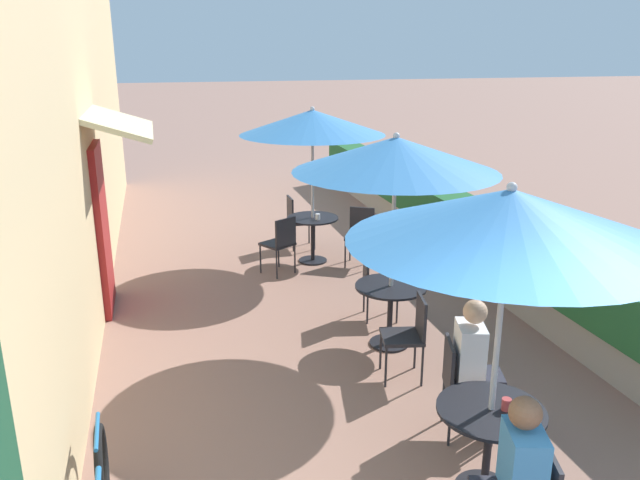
# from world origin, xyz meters

# --- Properties ---
(cafe_facade_wall) EXTENTS (0.98, 14.12, 4.20)m
(cafe_facade_wall) POSITION_xyz_m (-2.54, 6.92, 2.09)
(cafe_facade_wall) COLOR #D6B784
(cafe_facade_wall) RESTS_ON ground_plane
(planter_hedge) EXTENTS (0.60, 13.12, 1.01)m
(planter_hedge) POSITION_xyz_m (2.75, 6.96, 0.54)
(planter_hedge) COLOR gray
(planter_hedge) RESTS_ON ground_plane
(patio_table_near) EXTENTS (0.79, 0.79, 0.71)m
(patio_table_near) POSITION_xyz_m (0.54, 1.95, 0.52)
(patio_table_near) COLOR black
(patio_table_near) RESTS_ON ground_plane
(patio_umbrella_near) EXTENTS (2.16, 2.16, 2.38)m
(patio_umbrella_near) POSITION_xyz_m (0.54, 1.95, 2.16)
(patio_umbrella_near) COLOR #B7B7BC
(patio_umbrella_near) RESTS_ON ground_plane
(seated_patron_near_left) EXTENTS (0.48, 0.42, 1.25)m
(seated_patron_near_left) POSITION_xyz_m (0.29, 1.26, 0.69)
(seated_patron_near_left) COLOR #23232D
(seated_patron_near_left) RESTS_ON ground_plane
(cafe_chair_near_right) EXTENTS (0.50, 0.50, 0.87)m
(cafe_chair_near_right) POSITION_xyz_m (0.68, 2.68, 0.52)
(cafe_chair_near_right) COLOR #232328
(cafe_chair_near_right) RESTS_ON ground_plane
(seated_patron_near_right) EXTENTS (0.48, 0.42, 1.25)m
(seated_patron_near_right) POSITION_xyz_m (0.78, 2.65, 0.69)
(seated_patron_near_right) COLOR #23232D
(seated_patron_near_right) RESTS_ON ground_plane
(coffee_cup_near) EXTENTS (0.07, 0.07, 0.09)m
(coffee_cup_near) POSITION_xyz_m (0.63, 1.91, 0.76)
(coffee_cup_near) COLOR #B73D3D
(coffee_cup_near) RESTS_ON patio_table_near
(patio_table_mid) EXTENTS (0.79, 0.79, 0.71)m
(patio_table_mid) POSITION_xyz_m (0.71, 4.43, 0.52)
(patio_table_mid) COLOR black
(patio_table_mid) RESTS_ON ground_plane
(patio_umbrella_mid) EXTENTS (2.16, 2.16, 2.38)m
(patio_umbrella_mid) POSITION_xyz_m (0.71, 4.43, 2.16)
(patio_umbrella_mid) COLOR #B7B7BC
(patio_umbrella_mid) RESTS_ON ground_plane
(cafe_chair_mid_left) EXTENTS (0.47, 0.47, 0.87)m
(cafe_chair_mid_left) POSITION_xyz_m (0.63, 3.69, 0.52)
(cafe_chair_mid_left) COLOR #232328
(cafe_chair_mid_left) RESTS_ON ground_plane
(cafe_chair_mid_right) EXTENTS (0.47, 0.47, 0.87)m
(cafe_chair_mid_right) POSITION_xyz_m (0.79, 5.16, 0.52)
(cafe_chair_mid_right) COLOR #232328
(cafe_chair_mid_right) RESTS_ON ground_plane
(patio_table_far) EXTENTS (0.79, 0.79, 0.71)m
(patio_table_far) POSITION_xyz_m (0.58, 7.41, 0.52)
(patio_table_far) COLOR black
(patio_table_far) RESTS_ON ground_plane
(patio_umbrella_far) EXTENTS (2.16, 2.16, 2.38)m
(patio_umbrella_far) POSITION_xyz_m (0.58, 7.41, 2.16)
(patio_umbrella_far) COLOR #B7B7BC
(patio_umbrella_far) RESTS_ON ground_plane
(cafe_chair_far_left) EXTENTS (0.54, 0.54, 0.87)m
(cafe_chair_far_left) POSITION_xyz_m (1.26, 7.12, 0.52)
(cafe_chair_far_left) COLOR #232328
(cafe_chair_far_left) RESTS_ON ground_plane
(cafe_chair_far_right) EXTENTS (0.41, 0.41, 0.87)m
(cafe_chair_far_right) POSITION_xyz_m (0.49, 8.15, 0.52)
(cafe_chair_far_right) COLOR #232328
(cafe_chair_far_right) RESTS_ON ground_plane
(cafe_chair_far_back) EXTENTS (0.55, 0.55, 0.87)m
(cafe_chair_far_back) POSITION_xyz_m (-0.01, 6.97, 0.52)
(cafe_chair_far_back) COLOR #232328
(cafe_chair_far_back) RESTS_ON ground_plane
(coffee_cup_far) EXTENTS (0.07, 0.07, 0.09)m
(coffee_cup_far) POSITION_xyz_m (0.62, 7.27, 0.76)
(coffee_cup_far) COLOR white
(coffee_cup_far) RESTS_ON patio_table_far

